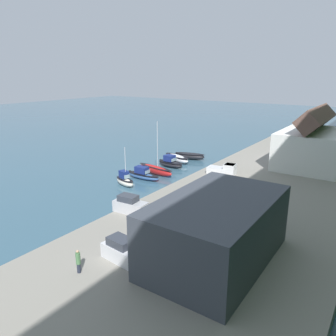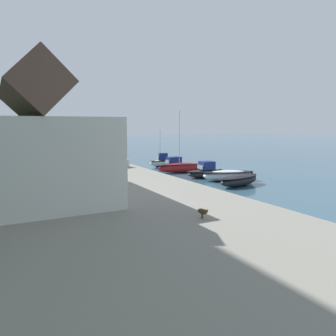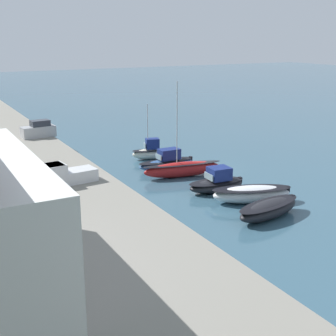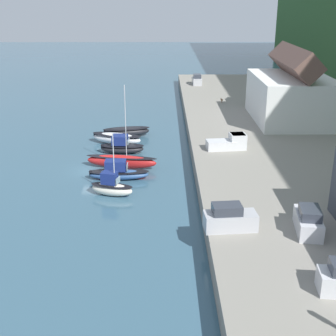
{
  "view_description": "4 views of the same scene",
  "coord_description": "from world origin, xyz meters",
  "px_view_note": "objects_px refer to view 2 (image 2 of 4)",
  "views": [
    {
      "loc": [
        46.12,
        38.59,
        18.16
      ],
      "look_at": [
        0.06,
        6.97,
        1.97
      ],
      "focal_mm": 35.0,
      "sensor_mm": 36.0,
      "label": 1
    },
    {
      "loc": [
        -45.95,
        30.22,
        7.81
      ],
      "look_at": [
        -3.42,
        7.58,
        1.32
      ],
      "focal_mm": 35.0,
      "sensor_mm": 36.0,
      "label": 2
    },
    {
      "loc": [
        -41.56,
        27.33,
        14.39
      ],
      "look_at": [
        -2.18,
        5.93,
        1.63
      ],
      "focal_mm": 50.0,
      "sensor_mm": 36.0,
      "label": 3
    },
    {
      "loc": [
        51.71,
        8.56,
        19.49
      ],
      "look_at": [
        4.21,
        8.97,
        1.85
      ],
      "focal_mm": 50.0,
      "sensor_mm": 36.0,
      "label": 4
    }
  ],
  "objects_px": {
    "parked_car_0": "(89,150)",
    "parked_car_2": "(47,148)",
    "parked_car_1": "(56,151)",
    "moored_boat_5": "(162,162)",
    "moored_boat_0": "(239,180)",
    "moored_boat_3": "(183,167)",
    "moored_boat_4": "(173,165)",
    "moored_boat_1": "(228,175)",
    "person_on_quay": "(54,146)",
    "pickup_truck_0": "(108,162)",
    "moored_boat_2": "(205,172)",
    "dog_on_quay": "(203,212)"
  },
  "relations": [
    {
      "from": "parked_car_0",
      "to": "parked_car_2",
      "type": "relative_size",
      "value": 0.99
    },
    {
      "from": "moored_boat_3",
      "to": "moored_boat_5",
      "type": "distance_m",
      "value": 8.12
    },
    {
      "from": "dog_on_quay",
      "to": "pickup_truck_0",
      "type": "bearing_deg",
      "value": -107.85
    },
    {
      "from": "parked_car_0",
      "to": "moored_boat_4",
      "type": "bearing_deg",
      "value": -151.06
    },
    {
      "from": "parked_car_1",
      "to": "moored_boat_2",
      "type": "bearing_deg",
      "value": 131.34
    },
    {
      "from": "pickup_truck_0",
      "to": "dog_on_quay",
      "type": "height_order",
      "value": "pickup_truck_0"
    },
    {
      "from": "moored_boat_2",
      "to": "dog_on_quay",
      "type": "relative_size",
      "value": 6.63
    },
    {
      "from": "parked_car_1",
      "to": "moored_boat_3",
      "type": "bearing_deg",
      "value": 137.68
    },
    {
      "from": "moored_boat_0",
      "to": "moored_boat_4",
      "type": "height_order",
      "value": "moored_boat_4"
    },
    {
      "from": "parked_car_2",
      "to": "parked_car_1",
      "type": "bearing_deg",
      "value": -171.44
    },
    {
      "from": "pickup_truck_0",
      "to": "moored_boat_3",
      "type": "bearing_deg",
      "value": -87.94
    },
    {
      "from": "moored_boat_1",
      "to": "parked_car_1",
      "type": "distance_m",
      "value": 34.34
    },
    {
      "from": "dog_on_quay",
      "to": "moored_boat_4",
      "type": "bearing_deg",
      "value": -128.97
    },
    {
      "from": "moored_boat_1",
      "to": "parked_car_1",
      "type": "bearing_deg",
      "value": 51.04
    },
    {
      "from": "moored_boat_0",
      "to": "parked_car_2",
      "type": "xyz_separation_m",
      "value": [
        40.88,
        17.26,
        1.95
      ]
    },
    {
      "from": "pickup_truck_0",
      "to": "parked_car_1",
      "type": "bearing_deg",
      "value": 3.17
    },
    {
      "from": "pickup_truck_0",
      "to": "person_on_quay",
      "type": "bearing_deg",
      "value": -2.48
    },
    {
      "from": "moored_boat_0",
      "to": "moored_boat_1",
      "type": "relative_size",
      "value": 0.94
    },
    {
      "from": "moored_boat_2",
      "to": "moored_boat_3",
      "type": "relative_size",
      "value": 0.59
    },
    {
      "from": "parked_car_0",
      "to": "dog_on_quay",
      "type": "relative_size",
      "value": 4.91
    },
    {
      "from": "moored_boat_0",
      "to": "person_on_quay",
      "type": "relative_size",
      "value": 3.33
    },
    {
      "from": "moored_boat_3",
      "to": "moored_boat_4",
      "type": "bearing_deg",
      "value": 8.24
    },
    {
      "from": "moored_boat_2",
      "to": "parked_car_1",
      "type": "xyz_separation_m",
      "value": [
        25.23,
        16.93,
        1.84
      ]
    },
    {
      "from": "parked_car_1",
      "to": "parked_car_2",
      "type": "bearing_deg",
      "value": -79.89
    },
    {
      "from": "parked_car_2",
      "to": "person_on_quay",
      "type": "relative_size",
      "value": 2.04
    },
    {
      "from": "moored_boat_5",
      "to": "dog_on_quay",
      "type": "height_order",
      "value": "moored_boat_5"
    },
    {
      "from": "moored_boat_4",
      "to": "moored_boat_1",
      "type": "bearing_deg",
      "value": -173.84
    },
    {
      "from": "parked_car_2",
      "to": "dog_on_quay",
      "type": "height_order",
      "value": "parked_car_2"
    },
    {
      "from": "moored_boat_5",
      "to": "dog_on_quay",
      "type": "xyz_separation_m",
      "value": [
        -36.25,
        15.53,
        1.3
      ]
    },
    {
      "from": "dog_on_quay",
      "to": "moored_boat_5",
      "type": "bearing_deg",
      "value": -126.45
    },
    {
      "from": "moored_boat_0",
      "to": "person_on_quay",
      "type": "distance_m",
      "value": 47.09
    },
    {
      "from": "moored_boat_1",
      "to": "person_on_quay",
      "type": "height_order",
      "value": "person_on_quay"
    },
    {
      "from": "moored_boat_0",
      "to": "moored_boat_3",
      "type": "height_order",
      "value": "moored_boat_3"
    },
    {
      "from": "moored_boat_5",
      "to": "moored_boat_0",
      "type": "bearing_deg",
      "value": -163.85
    },
    {
      "from": "moored_boat_4",
      "to": "moored_boat_5",
      "type": "relative_size",
      "value": 1.02
    },
    {
      "from": "moored_boat_4",
      "to": "parked_car_1",
      "type": "height_order",
      "value": "parked_car_1"
    },
    {
      "from": "parked_car_2",
      "to": "moored_boat_4",
      "type": "bearing_deg",
      "value": -138.89
    },
    {
      "from": "parked_car_1",
      "to": "dog_on_quay",
      "type": "distance_m",
      "value": 47.65
    },
    {
      "from": "parked_car_1",
      "to": "person_on_quay",
      "type": "height_order",
      "value": "parked_car_1"
    },
    {
      "from": "moored_boat_2",
      "to": "moored_boat_3",
      "type": "distance_m",
      "value": 5.75
    },
    {
      "from": "moored_boat_5",
      "to": "parked_car_2",
      "type": "bearing_deg",
      "value": 57.44
    },
    {
      "from": "moored_boat_4",
      "to": "moored_boat_5",
      "type": "xyz_separation_m",
      "value": [
        4.55,
        -0.26,
        0.14
      ]
    },
    {
      "from": "moored_boat_2",
      "to": "moored_boat_4",
      "type": "bearing_deg",
      "value": 6.19
    },
    {
      "from": "moored_boat_3",
      "to": "parked_car_1",
      "type": "xyz_separation_m",
      "value": [
        19.5,
        16.48,
        1.83
      ]
    },
    {
      "from": "pickup_truck_0",
      "to": "dog_on_quay",
      "type": "bearing_deg",
      "value": 169.5
    },
    {
      "from": "moored_boat_4",
      "to": "parked_car_2",
      "type": "distance_m",
      "value": 29.46
    },
    {
      "from": "moored_boat_1",
      "to": "moored_boat_5",
      "type": "relative_size",
      "value": 1.14
    },
    {
      "from": "moored_boat_0",
      "to": "parked_car_1",
      "type": "distance_m",
      "value": 36.93
    },
    {
      "from": "moored_boat_4",
      "to": "parked_car_0",
      "type": "height_order",
      "value": "parked_car_0"
    },
    {
      "from": "moored_boat_3",
      "to": "dog_on_quay",
      "type": "relative_size",
      "value": 11.29
    }
  ]
}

